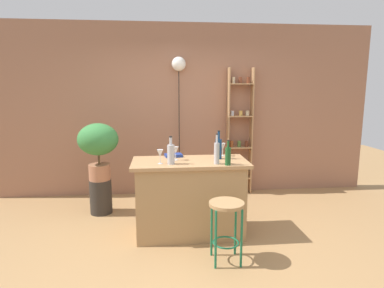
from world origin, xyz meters
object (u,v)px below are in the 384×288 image
(wine_glass_right, at_px, (160,154))
(wine_glass_center, at_px, (223,147))
(cookbook, at_px, (173,155))
(spice_shelf, at_px, (240,134))
(bottle_spirits_clear, at_px, (171,154))
(potted_plant, at_px, (98,144))
(bar_stool, at_px, (226,217))
(bottle_soda_blue, at_px, (228,156))
(wine_glass_left, at_px, (176,151))
(plant_stool, at_px, (101,196))
(bottle_vinegar, at_px, (219,148))
(bottle_sauce_amber, at_px, (217,153))
(pendant_globe_light, at_px, (179,66))

(wine_glass_right, bearing_deg, wine_glass_center, 24.22)
(cookbook, bearing_deg, wine_glass_right, -124.77)
(spice_shelf, bearing_deg, bottle_spirits_clear, -126.06)
(potted_plant, bearing_deg, bar_stool, -44.15)
(bottle_soda_blue, xyz_separation_m, cookbook, (-0.59, 0.51, -0.09))
(wine_glass_left, relative_size, wine_glass_center, 1.00)
(bar_stool, height_order, spice_shelf, spice_shelf)
(plant_stool, height_order, bottle_soda_blue, bottle_soda_blue)
(spice_shelf, distance_m, bottle_spirits_clear, 2.03)
(bottle_soda_blue, height_order, bottle_vinegar, bottle_vinegar)
(bottle_sauce_amber, relative_size, wine_glass_left, 2.13)
(wine_glass_left, height_order, wine_glass_center, same)
(cookbook, bearing_deg, plant_stool, 141.79)
(wine_glass_center, bearing_deg, bottle_spirits_clear, -150.03)
(plant_stool, distance_m, cookbook, 1.34)
(plant_stool, bearing_deg, bottle_vinegar, -24.50)
(bottle_vinegar, distance_m, pendant_globe_light, 1.86)
(spice_shelf, relative_size, bottle_sauce_amber, 6.01)
(bottle_soda_blue, relative_size, cookbook, 1.36)
(spice_shelf, xyz_separation_m, wine_glass_center, (-0.53, -1.26, 0.02))
(bar_stool, bearing_deg, plant_stool, 135.85)
(cookbook, bearing_deg, spice_shelf, 36.76)
(spice_shelf, distance_m, plant_stool, 2.41)
(cookbook, bearing_deg, wine_glass_left, -95.23)
(bottle_spirits_clear, xyz_separation_m, cookbook, (0.04, 0.40, -0.10))
(wine_glass_right, bearing_deg, bottle_sauce_amber, -6.56)
(bottle_sauce_amber, height_order, pendant_globe_light, pendant_globe_light)
(bar_stool, bearing_deg, spice_shelf, 73.15)
(wine_glass_center, bearing_deg, wine_glass_left, -162.90)
(bottle_sauce_amber, xyz_separation_m, pendant_globe_light, (-0.32, 1.73, 1.07))
(bottle_spirits_clear, height_order, wine_glass_center, bottle_spirits_clear)
(bottle_vinegar, bearing_deg, wine_glass_center, 63.04)
(spice_shelf, height_order, bottle_soda_blue, spice_shelf)
(potted_plant, xyz_separation_m, cookbook, (1.02, -0.54, -0.07))
(bar_stool, bearing_deg, potted_plant, 135.85)
(wine_glass_left, distance_m, wine_glass_center, 0.63)
(bar_stool, height_order, bottle_vinegar, bottle_vinegar)
(plant_stool, height_order, bottle_vinegar, bottle_vinegar)
(bottle_soda_blue, distance_m, cookbook, 0.78)
(bar_stool, xyz_separation_m, bottle_sauce_amber, (-0.02, 0.49, 0.57))
(bar_stool, height_order, potted_plant, potted_plant)
(potted_plant, bearing_deg, bottle_spirits_clear, -43.78)
(bottle_sauce_amber, xyz_separation_m, wine_glass_right, (-0.64, 0.07, -0.02))
(bar_stool, bearing_deg, wine_glass_center, 81.90)
(pendant_globe_light, bearing_deg, bottle_soda_blue, -76.22)
(bottle_sauce_amber, bearing_deg, bottle_spirits_clear, 175.17)
(bar_stool, xyz_separation_m, cookbook, (-0.49, 0.93, 0.45))
(bottle_spirits_clear, xyz_separation_m, bottle_soda_blue, (0.63, -0.11, -0.01))
(bottle_spirits_clear, height_order, bottle_soda_blue, bottle_spirits_clear)
(wine_glass_right, xyz_separation_m, pendant_globe_light, (0.32, 1.66, 1.08))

